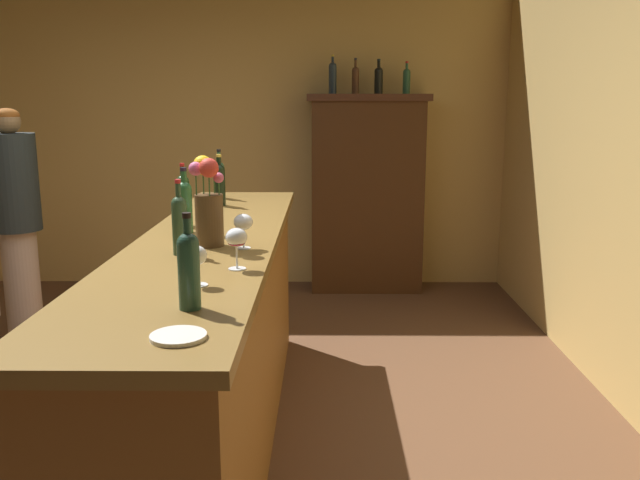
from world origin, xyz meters
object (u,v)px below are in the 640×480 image
object	(u,v)px
wine_bottle_chardonnay	(183,198)
bar_counter	(212,345)
wine_bottle_rose	(179,222)
display_bottle_left	(333,77)
display_cabinet	(367,190)
display_bottle_center	(379,79)
wine_glass_rear	(236,239)
wine_bottle_pinot	(219,178)
wine_glass_mid	(243,223)
wine_bottle_malbec	(189,267)
wine_bottle_riesling	(185,204)
display_bottle_midleft	(355,79)
wine_glass_spare	(211,213)
flower_arrangement	(208,204)
cheese_plate	(178,336)
wine_glass_front	(197,257)
display_bottle_midright	(407,80)
wine_bottle_merlot	(219,182)
patron_in_navy	(16,219)

from	to	relation	value
wine_bottle_chardonnay	bar_counter	bearing A→B (deg)	-59.62
wine_bottle_rose	display_bottle_left	distance (m)	3.37
display_cabinet	display_bottle_center	xyz separation A→B (m)	(0.09, 0.00, 0.97)
display_cabinet	wine_glass_rear	bearing A→B (deg)	-101.36
wine_bottle_pinot	wine_glass_mid	xyz separation A→B (m)	(0.34, -1.52, -0.02)
wine_bottle_malbec	wine_glass_rear	xyz separation A→B (m)	(0.08, 0.49, -0.02)
wine_bottle_riesling	display_bottle_midleft	world-z (taller)	display_bottle_midleft
wine_glass_spare	flower_arrangement	distance (m)	0.26
wine_glass_spare	bar_counter	bearing A→B (deg)	-96.64
wine_bottle_rose	cheese_plate	size ratio (longest dim) A/B	2.05
wine_bottle_rose	wine_glass_spare	bearing A→B (deg)	81.73
wine_bottle_rose	display_bottle_midleft	distance (m)	3.41
wine_glass_front	display_bottle_left	world-z (taller)	display_bottle_left
wine_glass_rear	display_bottle_midright	world-z (taller)	display_bottle_midright
bar_counter	wine_bottle_chardonnay	bearing A→B (deg)	120.38
display_cabinet	wine_bottle_merlot	world-z (taller)	display_cabinet
wine_glass_mid	wine_bottle_merlot	bearing A→B (deg)	103.50
wine_glass_spare	flower_arrangement	size ratio (longest dim) A/B	0.37
display_bottle_midleft	wine_bottle_malbec	bearing A→B (deg)	-99.50
wine_bottle_chardonnay	flower_arrangement	xyz separation A→B (m)	(0.21, -0.48, 0.04)
display_bottle_center	wine_bottle_pinot	bearing A→B (deg)	-125.53
display_bottle_left	display_bottle_midleft	world-z (taller)	display_bottle_left
wine_glass_front	cheese_plate	xyz separation A→B (m)	(0.05, -0.52, -0.09)
wine_bottle_merlot	wine_glass_rear	xyz separation A→B (m)	(0.31, -1.57, -0.03)
wine_bottle_riesling	flower_arrangement	world-z (taller)	flower_arrangement
wine_glass_mid	cheese_plate	distance (m)	1.12
display_bottle_midleft	wine_glass_front	bearing A→B (deg)	-100.54
wine_bottle_chardonnay	cheese_plate	bearing A→B (deg)	-78.81
cheese_plate	display_bottle_midright	size ratio (longest dim) A/B	0.55
wine_bottle_pinot	cheese_plate	size ratio (longest dim) A/B	2.09
wine_bottle_riesling	wine_glass_front	world-z (taller)	wine_bottle_riesling
display_cabinet	wine_bottle_pinot	size ratio (longest dim) A/B	5.52
wine_bottle_chardonnay	display_cabinet	bearing A→B (deg)	67.28
wine_glass_front	wine_glass_mid	distance (m)	0.60
patron_in_navy	display_bottle_center	bearing A→B (deg)	83.30
wine_glass_rear	wine_glass_spare	xyz separation A→B (m)	(-0.21, 0.65, -0.01)
wine_bottle_rose	wine_bottle_chardonnay	distance (m)	0.66
wine_bottle_rose	wine_glass_spare	xyz separation A→B (m)	(0.06, 0.40, -0.03)
wine_bottle_riesling	wine_bottle_pinot	xyz separation A→B (m)	(-0.02, 1.17, -0.01)
wine_bottle_riesling	wine_bottle_malbec	xyz separation A→B (m)	(0.26, -1.20, -0.01)
wine_bottle_malbec	wine_bottle_pinot	bearing A→B (deg)	96.68
wine_glass_spare	patron_in_navy	bearing A→B (deg)	138.83
wine_glass_front	wine_bottle_chardonnay	bearing A→B (deg)	103.99
wine_glass_spare	display_bottle_center	bearing A→B (deg)	70.72
bar_counter	wine_glass_mid	distance (m)	0.71
bar_counter	wine_bottle_chardonnay	distance (m)	0.75
wine_bottle_rose	wine_glass_front	size ratio (longest dim) A/B	2.21
bar_counter	wine_bottle_riesling	distance (m)	0.69
wine_bottle_merlot	display_bottle_center	size ratio (longest dim) A/B	1.05
wine_bottle_rose	display_bottle_midleft	size ratio (longest dim) A/B	1.03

